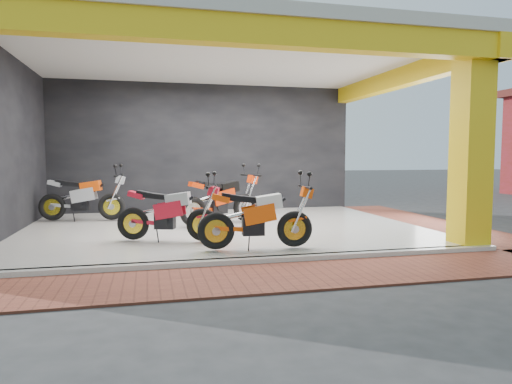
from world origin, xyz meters
TOP-DOWN VIEW (x-y plane):
  - ground at (0.00, 0.00)m, footprint 80.00×80.00m
  - showroom_floor at (0.00, 2.00)m, footprint 8.00×6.00m
  - showroom_ceiling at (0.00, 2.00)m, footprint 8.40×6.40m
  - back_wall at (0.00, 5.10)m, footprint 8.20×0.20m
  - left_wall at (-4.10, 2.00)m, footprint 0.20×6.20m
  - corner_column at (3.75, -0.75)m, footprint 0.50×0.50m
  - header_beam_front at (0.00, -1.00)m, footprint 8.40×0.30m
  - header_beam_right at (4.00, 2.00)m, footprint 0.30×6.40m
  - floor_kerb at (0.00, -1.02)m, footprint 8.00×0.20m
  - paver_front at (0.00, -1.80)m, footprint 9.00×1.40m
  - paver_right at (4.80, 2.00)m, footprint 1.40×7.00m
  - moto_hero at (0.74, -0.50)m, footprint 1.97×0.84m
  - moto_row_a at (-0.62, 0.33)m, footprint 2.01×1.29m
  - moto_row_b at (0.59, 2.57)m, footprint 2.17×1.53m
  - moto_row_c at (-2.33, 3.41)m, footprint 2.12×1.07m

SIDE VIEW (x-z plane):
  - ground at x=0.00m, z-range 0.00..0.00m
  - paver_front at x=0.00m, z-range 0.00..0.03m
  - paver_right at x=4.80m, z-range 0.00..0.03m
  - showroom_floor at x=0.00m, z-range 0.00..0.10m
  - floor_kerb at x=0.00m, z-range 0.00..0.10m
  - moto_row_a at x=-0.62m, z-range 0.10..1.25m
  - moto_hero at x=0.74m, z-range 0.10..1.28m
  - moto_row_c at x=-2.33m, z-range 0.10..1.34m
  - moto_row_b at x=0.59m, z-range 0.10..1.35m
  - back_wall at x=0.00m, z-range 0.00..3.50m
  - left_wall at x=-4.10m, z-range 0.00..3.50m
  - corner_column at x=3.75m, z-range 0.00..3.50m
  - header_beam_front at x=0.00m, z-range 3.10..3.50m
  - header_beam_right at x=4.00m, z-range 3.10..3.50m
  - showroom_ceiling at x=0.00m, z-range 3.50..3.70m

